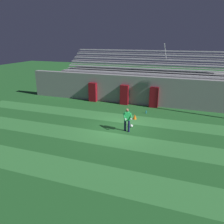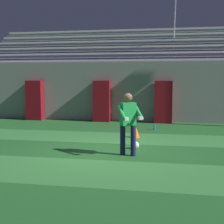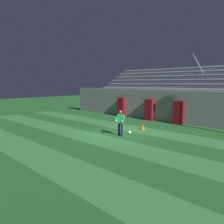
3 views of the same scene
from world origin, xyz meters
The scene contains 12 objects.
ground_plane centered at (0.00, 0.00, 0.00)m, with size 80.00×80.00×0.00m, color #236028.
turf_stripe_mid centered at (0.00, -1.99, 0.00)m, with size 28.00×2.01×0.01m, color #38843D.
turf_stripe_far centered at (0.00, 2.02, 0.00)m, with size 28.00×2.01×0.01m, color #38843D.
back_wall centered at (0.00, 6.50, 1.40)m, with size 24.00×0.60×2.80m, color gray.
padding_pillar_gate_left centered at (-1.45, 5.95, 0.97)m, with size 0.80×0.44×1.94m, color maroon.
padding_pillar_gate_right centered at (1.45, 5.95, 0.97)m, with size 0.80×0.44×1.94m, color maroon.
padding_pillar_far_left centered at (-4.83, 5.95, 0.97)m, with size 0.80×0.44×1.94m, color maroon.
bleacher_stand centered at (0.00, 9.19, 1.51)m, with size 18.00×4.75×5.83m.
goalkeeper centered at (0.62, -0.38, 0.95)m, with size 0.73×0.70×1.67m.
soccer_ball centered at (0.73, 0.43, 0.11)m, with size 0.22×0.22×0.22m, color white.
traffic_cone centered at (0.55, 2.19, 0.21)m, with size 0.30×0.30×0.42m, color orange.
water_bottle centered at (1.14, 3.94, 0.12)m, with size 0.07×0.07×0.24m, color #1E8CD8.
Camera 2 is at (1.63, -8.51, 2.07)m, focal length 50.00 mm.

